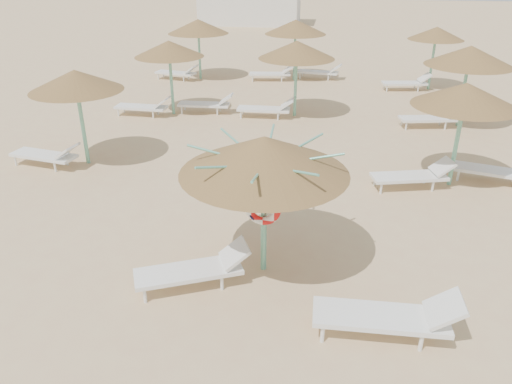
# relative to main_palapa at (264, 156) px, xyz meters

# --- Properties ---
(ground) EXTENTS (120.00, 120.00, 0.00)m
(ground) POSITION_rel_main_palapa_xyz_m (0.03, 0.02, -2.33)
(ground) COLOR tan
(ground) RESTS_ON ground
(main_palapa) EXTENTS (2.99, 2.99, 2.68)m
(main_palapa) POSITION_rel_main_palapa_xyz_m (0.00, 0.00, 0.00)
(main_palapa) COLOR #6AB99C
(main_palapa) RESTS_ON ground
(lounger_main_a) EXTENTS (2.13, 1.41, 0.75)m
(lounger_main_a) POSITION_rel_main_palapa_xyz_m (-1.13, -0.71, -1.97)
(lounger_main_a) COLOR white
(lounger_main_a) RESTS_ON ground
(lounger_main_b) EXTENTS (2.26, 0.73, 0.82)m
(lounger_main_b) POSITION_rel_main_palapa_xyz_m (2.21, -1.54, -1.94)
(lounger_main_b) COLOR white
(lounger_main_b) RESTS_ON ground
(palapa_field) EXTENTS (19.28, 13.83, 2.72)m
(palapa_field) POSITION_rel_main_palapa_xyz_m (1.14, 9.94, -0.02)
(palapa_field) COLOR #6AB99C
(palapa_field) RESTS_ON ground
(service_hut) EXTENTS (8.40, 4.40, 3.25)m
(service_hut) POSITION_rel_main_palapa_xyz_m (-5.97, 35.02, -0.69)
(service_hut) COLOR silver
(service_hut) RESTS_ON ground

